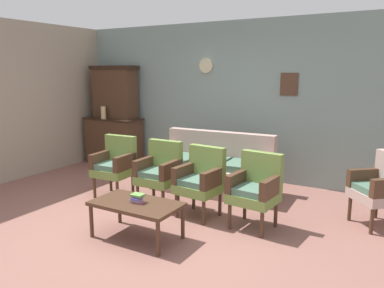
{
  "coord_description": "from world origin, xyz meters",
  "views": [
    {
      "loc": [
        2.62,
        -3.48,
        1.86
      ],
      "look_at": [
        0.0,
        1.04,
        0.85
      ],
      "focal_mm": 35.43,
      "sensor_mm": 36.0,
      "label": 1
    }
  ],
  "objects_px": {
    "coffee_table": "(136,206)",
    "wingback_chair_by_fireplace": "(380,186)",
    "side_cabinet": "(114,141)",
    "armchair_near_cabinet": "(201,178)",
    "vase_on_cabinet": "(103,113)",
    "armchair_near_couch_end": "(115,163)",
    "armchair_row_middle": "(160,170)",
    "armchair_by_doorway": "(256,187)",
    "book_stack_on_table": "(137,198)",
    "floral_couch": "(213,170)"
  },
  "relations": [
    {
      "from": "armchair_by_doorway",
      "to": "armchair_near_cabinet",
      "type": "bearing_deg",
      "value": -179.35
    },
    {
      "from": "coffee_table",
      "to": "book_stack_on_table",
      "type": "bearing_deg",
      "value": 13.62
    },
    {
      "from": "coffee_table",
      "to": "book_stack_on_table",
      "type": "height_order",
      "value": "book_stack_on_table"
    },
    {
      "from": "armchair_near_couch_end",
      "to": "wingback_chair_by_fireplace",
      "type": "relative_size",
      "value": 1.0
    },
    {
      "from": "armchair_row_middle",
      "to": "armchair_by_doorway",
      "type": "distance_m",
      "value": 1.44
    },
    {
      "from": "vase_on_cabinet",
      "to": "armchair_row_middle",
      "type": "distance_m",
      "value": 2.7
    },
    {
      "from": "armchair_near_couch_end",
      "to": "book_stack_on_table",
      "type": "distance_m",
      "value": 1.59
    },
    {
      "from": "armchair_near_couch_end",
      "to": "floral_couch",
      "type": "bearing_deg",
      "value": 40.35
    },
    {
      "from": "side_cabinet",
      "to": "coffee_table",
      "type": "relative_size",
      "value": 1.16
    },
    {
      "from": "vase_on_cabinet",
      "to": "armchair_near_couch_end",
      "type": "xyz_separation_m",
      "value": [
        1.46,
        -1.35,
        -0.56
      ]
    },
    {
      "from": "floral_couch",
      "to": "armchair_row_middle",
      "type": "xyz_separation_m",
      "value": [
        -0.34,
        -0.97,
        0.17
      ]
    },
    {
      "from": "armchair_near_couch_end",
      "to": "wingback_chair_by_fireplace",
      "type": "distance_m",
      "value": 3.6
    },
    {
      "from": "armchair_near_cabinet",
      "to": "coffee_table",
      "type": "relative_size",
      "value": 0.9
    },
    {
      "from": "side_cabinet",
      "to": "book_stack_on_table",
      "type": "relative_size",
      "value": 7.12
    },
    {
      "from": "side_cabinet",
      "to": "armchair_near_cabinet",
      "type": "relative_size",
      "value": 1.28
    },
    {
      "from": "vase_on_cabinet",
      "to": "wingback_chair_by_fireplace",
      "type": "distance_m",
      "value": 5.06
    },
    {
      "from": "armchair_near_couch_end",
      "to": "armchair_by_doorway",
      "type": "bearing_deg",
      "value": -1.58
    },
    {
      "from": "coffee_table",
      "to": "floral_couch",
      "type": "bearing_deg",
      "value": 91.64
    },
    {
      "from": "vase_on_cabinet",
      "to": "armchair_near_cabinet",
      "type": "distance_m",
      "value": 3.33
    },
    {
      "from": "side_cabinet",
      "to": "armchair_near_cabinet",
      "type": "xyz_separation_m",
      "value": [
        2.89,
        -1.61,
        0.03
      ]
    },
    {
      "from": "side_cabinet",
      "to": "book_stack_on_table",
      "type": "height_order",
      "value": "side_cabinet"
    },
    {
      "from": "floral_couch",
      "to": "armchair_row_middle",
      "type": "relative_size",
      "value": 2.06
    },
    {
      "from": "book_stack_on_table",
      "to": "armchair_by_doorway",
      "type": "bearing_deg",
      "value": 43.02
    },
    {
      "from": "floral_couch",
      "to": "armchair_near_cabinet",
      "type": "height_order",
      "value": "same"
    },
    {
      "from": "wingback_chair_by_fireplace",
      "to": "coffee_table",
      "type": "xyz_separation_m",
      "value": [
        -2.32,
        -1.75,
        -0.12
      ]
    },
    {
      "from": "armchair_near_couch_end",
      "to": "wingback_chair_by_fireplace",
      "type": "xyz_separation_m",
      "value": [
        3.53,
        0.72,
        0.0
      ]
    },
    {
      "from": "floral_couch",
      "to": "armchair_by_doorway",
      "type": "distance_m",
      "value": 1.52
    },
    {
      "from": "armchair_near_couch_end",
      "to": "coffee_table",
      "type": "xyz_separation_m",
      "value": [
        1.2,
        -1.02,
        -0.12
      ]
    },
    {
      "from": "armchair_near_couch_end",
      "to": "book_stack_on_table",
      "type": "relative_size",
      "value": 5.55
    },
    {
      "from": "side_cabinet",
      "to": "vase_on_cabinet",
      "type": "relative_size",
      "value": 4.63
    },
    {
      "from": "side_cabinet",
      "to": "armchair_near_couch_end",
      "type": "height_order",
      "value": "side_cabinet"
    },
    {
      "from": "side_cabinet",
      "to": "armchair_near_couch_end",
      "type": "xyz_separation_m",
      "value": [
        1.39,
        -1.54,
        0.03
      ]
    },
    {
      "from": "side_cabinet",
      "to": "floral_couch",
      "type": "height_order",
      "value": "side_cabinet"
    },
    {
      "from": "wingback_chair_by_fireplace",
      "to": "coffee_table",
      "type": "height_order",
      "value": "wingback_chair_by_fireplace"
    },
    {
      "from": "armchair_row_middle",
      "to": "armchair_by_doorway",
      "type": "height_order",
      "value": "same"
    },
    {
      "from": "floral_couch",
      "to": "wingback_chair_by_fireplace",
      "type": "bearing_deg",
      "value": -6.0
    },
    {
      "from": "wingback_chair_by_fireplace",
      "to": "side_cabinet",
      "type": "bearing_deg",
      "value": 170.57
    },
    {
      "from": "armchair_row_middle",
      "to": "armchair_by_doorway",
      "type": "xyz_separation_m",
      "value": [
        1.43,
        -0.06,
        0.0
      ]
    },
    {
      "from": "armchair_near_cabinet",
      "to": "vase_on_cabinet",
      "type": "bearing_deg",
      "value": 154.35
    },
    {
      "from": "armchair_row_middle",
      "to": "coffee_table",
      "type": "distance_m",
      "value": 1.11
    },
    {
      "from": "armchair_by_doorway",
      "to": "book_stack_on_table",
      "type": "xyz_separation_m",
      "value": [
        -1.03,
        -0.96,
        -0.03
      ]
    },
    {
      "from": "vase_on_cabinet",
      "to": "armchair_near_cabinet",
      "type": "height_order",
      "value": "vase_on_cabinet"
    },
    {
      "from": "coffee_table",
      "to": "wingback_chair_by_fireplace",
      "type": "bearing_deg",
      "value": 36.93
    },
    {
      "from": "armchair_by_doorway",
      "to": "coffee_table",
      "type": "distance_m",
      "value": 1.42
    },
    {
      "from": "coffee_table",
      "to": "book_stack_on_table",
      "type": "xyz_separation_m",
      "value": [
        0.01,
        0.0,
        0.1
      ]
    },
    {
      "from": "armchair_row_middle",
      "to": "book_stack_on_table",
      "type": "xyz_separation_m",
      "value": [
        0.41,
        -1.02,
        -0.03
      ]
    },
    {
      "from": "floral_couch",
      "to": "wingback_chair_by_fireplace",
      "type": "distance_m",
      "value": 2.4
    },
    {
      "from": "wingback_chair_by_fireplace",
      "to": "coffee_table",
      "type": "relative_size",
      "value": 0.9
    },
    {
      "from": "armchair_by_doorway",
      "to": "wingback_chair_by_fireplace",
      "type": "bearing_deg",
      "value": 31.44
    },
    {
      "from": "armchair_near_couch_end",
      "to": "armchair_row_middle",
      "type": "relative_size",
      "value": 1.0
    }
  ]
}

